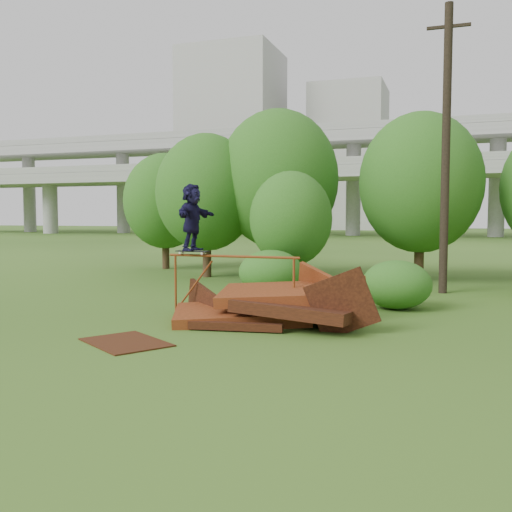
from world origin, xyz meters
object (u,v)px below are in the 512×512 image
(flat_plate, at_px, (126,342))
(utility_pole, at_px, (446,148))
(scrap_pile, at_px, (268,307))
(skater, at_px, (192,217))

(flat_plate, bearing_deg, utility_pole, 59.43)
(scrap_pile, height_order, skater, skater)
(scrap_pile, xyz_separation_m, skater, (-2.21, 0.36, 2.19))
(scrap_pile, relative_size, skater, 3.10)
(flat_plate, bearing_deg, skater, 91.51)
(skater, height_order, flat_plate, skater)
(scrap_pile, relative_size, utility_pole, 0.56)
(scrap_pile, bearing_deg, utility_pole, 61.43)
(skater, height_order, utility_pole, utility_pole)
(flat_plate, relative_size, utility_pole, 0.19)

